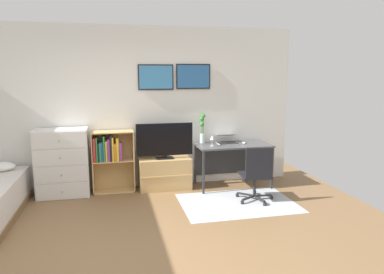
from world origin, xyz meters
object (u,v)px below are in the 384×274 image
(dresser, at_px, (63,163))
(television, at_px, (165,141))
(bookshelf, at_px, (110,156))
(laptop, at_px, (227,139))
(desk, at_px, (231,151))
(office_chair, at_px, (257,173))
(bamboo_vase, at_px, (202,130))
(computer_mouse, at_px, (244,143))
(wine_glass, at_px, (212,138))
(tv_stand, at_px, (165,173))

(dresser, bearing_deg, television, -0.26)
(bookshelf, bearing_deg, laptop, -1.26)
(desk, height_order, office_chair, office_chair)
(bamboo_vase, bearing_deg, computer_mouse, -19.83)
(television, distance_m, office_chair, 1.60)
(dresser, distance_m, desk, 2.78)
(bookshelf, height_order, desk, bookshelf)
(office_chair, height_order, wine_glass, wine_glass)
(office_chair, distance_m, computer_mouse, 0.88)
(desk, xyz_separation_m, laptop, (-0.07, 0.04, 0.19))
(television, xyz_separation_m, wine_glass, (0.77, -0.17, 0.05))
(dresser, relative_size, bookshelf, 1.07)
(computer_mouse, bearing_deg, dresser, 177.81)
(tv_stand, height_order, computer_mouse, computer_mouse)
(dresser, height_order, bookshelf, dresser)
(tv_stand, bearing_deg, wine_glass, -14.18)
(desk, relative_size, wine_glass, 6.96)
(tv_stand, xyz_separation_m, bamboo_vase, (0.68, 0.11, 0.70))
(desk, relative_size, laptop, 3.06)
(bookshelf, height_order, laptop, bookshelf)
(dresser, height_order, tv_stand, dresser)
(bookshelf, xyz_separation_m, office_chair, (2.13, -1.00, -0.15))
(desk, relative_size, computer_mouse, 12.04)
(dresser, relative_size, office_chair, 1.25)
(office_chair, bearing_deg, bookshelf, 161.51)
(dresser, bearing_deg, office_chair, -18.14)
(dresser, distance_m, computer_mouse, 2.99)
(office_chair, distance_m, bamboo_vase, 1.31)
(bookshelf, height_order, computer_mouse, bookshelf)
(bookshelf, distance_m, wine_glass, 1.69)
(laptop, bearing_deg, tv_stand, 177.50)
(laptop, relative_size, computer_mouse, 3.94)
(bookshelf, bearing_deg, computer_mouse, -4.45)
(dresser, xyz_separation_m, laptop, (2.71, 0.02, 0.26))
(tv_stand, height_order, office_chair, office_chair)
(dresser, height_order, desk, dresser)
(bookshelf, distance_m, tv_stand, 0.95)
(bamboo_vase, height_order, wine_glass, bamboo_vase)
(tv_stand, distance_m, computer_mouse, 1.45)
(wine_glass, bearing_deg, computer_mouse, 6.33)
(dresser, distance_m, bookshelf, 0.74)
(desk, bearing_deg, wine_glass, -158.80)
(office_chair, height_order, laptop, laptop)
(laptop, bearing_deg, television, 178.69)
(laptop, xyz_separation_m, bamboo_vase, (-0.41, 0.11, 0.16))
(bookshelf, xyz_separation_m, computer_mouse, (2.24, -0.17, 0.15))
(laptop, xyz_separation_m, wine_glass, (-0.32, -0.20, 0.07))
(dresser, height_order, office_chair, dresser)
(bookshelf, height_order, tv_stand, bookshelf)
(television, bearing_deg, laptop, 1.30)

